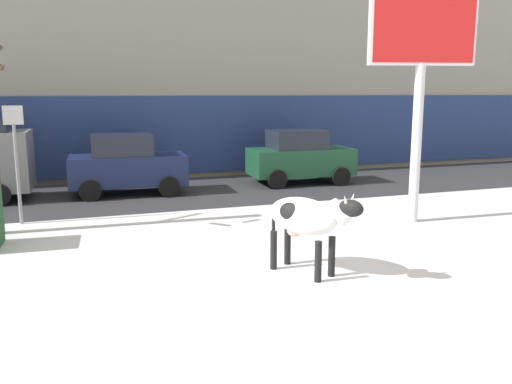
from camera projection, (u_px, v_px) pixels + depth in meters
ground_plane at (295, 283)px, 8.94m from camera, size 120.00×120.00×0.00m
road_strip at (186, 191)px, 17.17m from camera, size 60.00×5.60×0.01m
building_facade at (152, 6)px, 21.30m from camera, size 44.00×6.10×13.00m
cow_holstein at (305, 218)px, 9.22m from camera, size 1.26×1.86×1.54m
billboard at (422, 40)px, 12.40m from camera, size 2.49×0.80×5.56m
car_navy_hatchback at (127, 165)px, 16.55m from camera, size 3.57×2.05×1.86m
car_darkgreen_hatchback at (300, 157)px, 18.55m from camera, size 3.57×2.05×1.86m
pedestrian_near_billboard at (239, 151)px, 20.71m from camera, size 0.36×0.24×1.73m
pedestrian_far_left at (112, 156)px, 19.18m from camera, size 0.36×0.24×1.73m
street_sign at (16, 155)px, 12.66m from camera, size 0.44×0.08×2.82m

